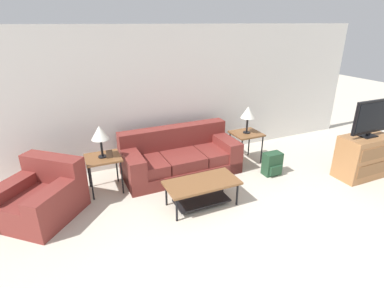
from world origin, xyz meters
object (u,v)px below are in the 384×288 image
Objects in this scene: coffee_table at (202,188)px; side_table_right at (246,136)px; backpack at (272,164)px; side_table_left at (103,160)px; table_lamp_left at (100,133)px; television at (372,118)px; armchair at (41,198)px; tv_console at (363,157)px; table_lamp_right at (248,113)px; couch at (180,158)px.

coffee_table is 1.84m from side_table_right.
backpack is (0.14, -0.68, -0.34)m from side_table_right.
side_table_left is 0.47m from table_lamp_left.
television is (4.32, -1.40, 0.10)m from table_lamp_left.
television is (5.27, -1.07, 0.84)m from armchair.
coffee_table is at bearing 173.64° from tv_console.
table_lamp_right reaches higher than side_table_right.
side_table_right is 2.79m from table_lamp_left.
side_table_right is 0.74× the size of television.
side_table_left reaches higher than coffee_table.
backpack is at bearing 13.03° from coffee_table.
couch is 1.51× the size of armchair.
side_table_right is 0.47m from table_lamp_right.
side_table_right is 2.17m from television.
table_lamp_right is at bearing 0.00° from table_lamp_left.
table_lamp_left is 4.58m from tv_console.
tv_console is at bearing -26.94° from couch.
table_lamp_right is (1.49, 1.06, 0.72)m from coffee_table.
side_table_right reaches higher than backpack.
side_table_left is 2.99m from backpack.
table_lamp_left is 0.64× the size of television.
couch is 3.40m from television.
backpack is at bearing -27.12° from couch.
side_table_right is at bearing 0.00° from table_lamp_left.
couch is 3.43× the size of side_table_right.
couch is 1.16m from coffee_table.
armchair is (-2.33, -0.43, -0.01)m from couch.
coffee_table is 2.62× the size of backpack.
side_table_left is 0.74× the size of television.
tv_console is at bearing -17.93° from side_table_left.
coffee_table is 1.21× the size of tv_console.
backpack is at bearing -13.23° from side_table_left.
table_lamp_right reaches higher than tv_console.
table_lamp_left reaches higher than tv_console.
side_table_left is 2.79m from table_lamp_right.
television is 1.95× the size of backpack.
couch reaches higher than armchair.
television is at bearing -17.92° from table_lamp_left.
backpack is (2.90, -0.68, -0.34)m from side_table_left.
side_table_left is 0.67× the size of tv_console.
tv_console is at bearing -26.74° from backpack.
television is (2.94, -1.49, 0.83)m from couch.
armchair is 5.44m from television.
table_lamp_right is at bearing 5.07° from armchair.
couch is 2.53× the size of television.
table_lamp_left is 1.00× the size of table_lamp_right.
side_table_left is 1.44× the size of backpack.
couch reaches higher than tv_console.
side_table_left is at bearing 99.46° from table_lamp_left.
couch is at bearing 152.88° from backpack.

